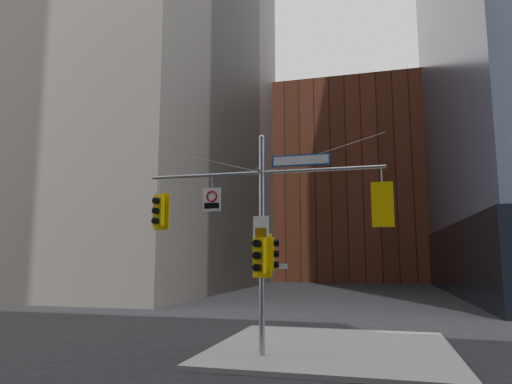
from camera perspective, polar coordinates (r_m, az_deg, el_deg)
The scene contains 13 objects.
ground at distance 13.41m, azimuth -1.49°, elevation -21.96°, with size 160.00×160.00×0.00m, color black.
sidewalk_corner at distance 16.87m, azimuth 9.50°, elevation -18.74°, with size 8.00×8.00×0.15m, color gray.
brick_midrise at distance 71.42m, azimuth 11.78°, elevation 0.65°, with size 26.00×20.00×28.00m, color brown.
signal_assembly at distance 15.00m, azimuth 0.72°, elevation -3.51°, with size 8.00×0.80×7.30m.
traffic_light_west_arm at distance 16.36m, azimuth -12.05°, elevation -2.38°, with size 0.62×0.53×1.30m.
traffic_light_east_arm at distance 14.59m, azimuth 15.55°, elevation -1.57°, with size 0.66×0.52×1.39m.
traffic_light_pole_side at distance 14.89m, azimuth 1.96°, elevation -7.74°, with size 0.44×0.37×1.05m.
traffic_light_pole_front at distance 14.69m, azimuth 0.48°, elevation -7.95°, with size 0.67×0.59×1.40m.
street_sign_blade at distance 15.02m, azimuth 5.63°, elevation 3.98°, with size 1.94×0.06×0.38m.
regulatory_sign_arm at distance 15.58m, azimuth -5.54°, elevation -0.84°, with size 0.64×0.07×0.80m.
regulatory_sign_pole at distance 14.87m, azimuth 0.62°, elevation -4.44°, with size 0.53×0.08×0.70m.
street_blade_ew at distance 14.85m, azimuth 2.45°, elevation -9.25°, with size 0.78×0.08×0.16m.
street_blade_ns at distance 15.40m, azimuth 1.16°, elevation -9.70°, with size 0.04×0.75×0.15m.
Camera 1 is at (3.66, -12.50, 3.18)m, focal length 32.00 mm.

